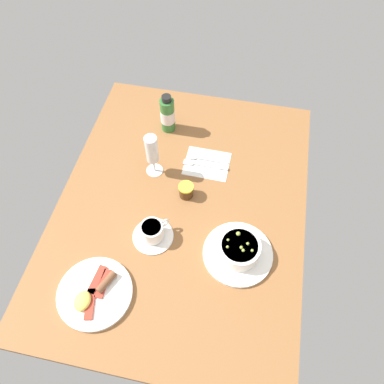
{
  "coord_description": "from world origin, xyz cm",
  "views": [
    {
      "loc": [
        -63.22,
        -16.86,
        108.21
      ],
      "look_at": [
        2.43,
        -3.28,
        5.53
      ],
      "focal_mm": 34.5,
      "sensor_mm": 36.0,
      "label": 1
    }
  ],
  "objects_px": {
    "wine_glass": "(152,151)",
    "sauce_bottle_green": "(168,115)",
    "breakfast_plate": "(94,293)",
    "jam_jar": "(186,190)",
    "coffee_cup": "(153,232)",
    "porridge_bowl": "(239,250)",
    "cutlery_setting": "(206,163)"
  },
  "relations": [
    {
      "from": "wine_glass",
      "to": "sauce_bottle_green",
      "type": "height_order",
      "value": "wine_glass"
    },
    {
      "from": "breakfast_plate",
      "to": "jam_jar",
      "type": "bearing_deg",
      "value": -25.58
    },
    {
      "from": "coffee_cup",
      "to": "wine_glass",
      "type": "xyz_separation_m",
      "value": [
        0.26,
        0.06,
        0.08
      ]
    },
    {
      "from": "porridge_bowl",
      "to": "jam_jar",
      "type": "height_order",
      "value": "porridge_bowl"
    },
    {
      "from": "sauce_bottle_green",
      "to": "porridge_bowl",
      "type": "bearing_deg",
      "value": -144.58
    },
    {
      "from": "jam_jar",
      "to": "sauce_bottle_green",
      "type": "xyz_separation_m",
      "value": [
        0.29,
        0.13,
        0.05
      ]
    },
    {
      "from": "coffee_cup",
      "to": "sauce_bottle_green",
      "type": "bearing_deg",
      "value": 7.7
    },
    {
      "from": "breakfast_plate",
      "to": "wine_glass",
      "type": "bearing_deg",
      "value": -6.68
    },
    {
      "from": "sauce_bottle_green",
      "to": "breakfast_plate",
      "type": "height_order",
      "value": "sauce_bottle_green"
    },
    {
      "from": "breakfast_plate",
      "to": "porridge_bowl",
      "type": "bearing_deg",
      "value": -61.94
    },
    {
      "from": "jam_jar",
      "to": "cutlery_setting",
      "type": "bearing_deg",
      "value": -15.69
    },
    {
      "from": "wine_glass",
      "to": "jam_jar",
      "type": "relative_size",
      "value": 3.36
    },
    {
      "from": "sauce_bottle_green",
      "to": "cutlery_setting",
      "type": "bearing_deg",
      "value": -129.13
    },
    {
      "from": "cutlery_setting",
      "to": "sauce_bottle_green",
      "type": "bearing_deg",
      "value": 50.87
    },
    {
      "from": "breakfast_plate",
      "to": "cutlery_setting",
      "type": "bearing_deg",
      "value": -23.02
    },
    {
      "from": "wine_glass",
      "to": "breakfast_plate",
      "type": "distance_m",
      "value": 0.49
    },
    {
      "from": "cutlery_setting",
      "to": "wine_glass",
      "type": "bearing_deg",
      "value": 111.5
    },
    {
      "from": "cutlery_setting",
      "to": "jam_jar",
      "type": "bearing_deg",
      "value": 164.31
    },
    {
      "from": "wine_glass",
      "to": "breakfast_plate",
      "type": "xyz_separation_m",
      "value": [
        -0.48,
        0.06,
        -0.1
      ]
    },
    {
      "from": "breakfast_plate",
      "to": "sauce_bottle_green",
      "type": "bearing_deg",
      "value": -4.68
    },
    {
      "from": "cutlery_setting",
      "to": "jam_jar",
      "type": "relative_size",
      "value": 3.22
    },
    {
      "from": "sauce_bottle_green",
      "to": "breakfast_plate",
      "type": "bearing_deg",
      "value": 175.32
    },
    {
      "from": "jam_jar",
      "to": "sauce_bottle_green",
      "type": "distance_m",
      "value": 0.33
    },
    {
      "from": "porridge_bowl",
      "to": "jam_jar",
      "type": "distance_m",
      "value": 0.28
    },
    {
      "from": "cutlery_setting",
      "to": "coffee_cup",
      "type": "height_order",
      "value": "coffee_cup"
    },
    {
      "from": "coffee_cup",
      "to": "wine_glass",
      "type": "relative_size",
      "value": 0.75
    },
    {
      "from": "wine_glass",
      "to": "jam_jar",
      "type": "height_order",
      "value": "wine_glass"
    },
    {
      "from": "porridge_bowl",
      "to": "wine_glass",
      "type": "distance_m",
      "value": 0.44
    },
    {
      "from": "coffee_cup",
      "to": "jam_jar",
      "type": "bearing_deg",
      "value": -21.44
    },
    {
      "from": "wine_glass",
      "to": "jam_jar",
      "type": "distance_m",
      "value": 0.18
    },
    {
      "from": "sauce_bottle_green",
      "to": "jam_jar",
      "type": "bearing_deg",
      "value": -155.32
    },
    {
      "from": "porridge_bowl",
      "to": "sauce_bottle_green",
      "type": "bearing_deg",
      "value": 35.42
    }
  ]
}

